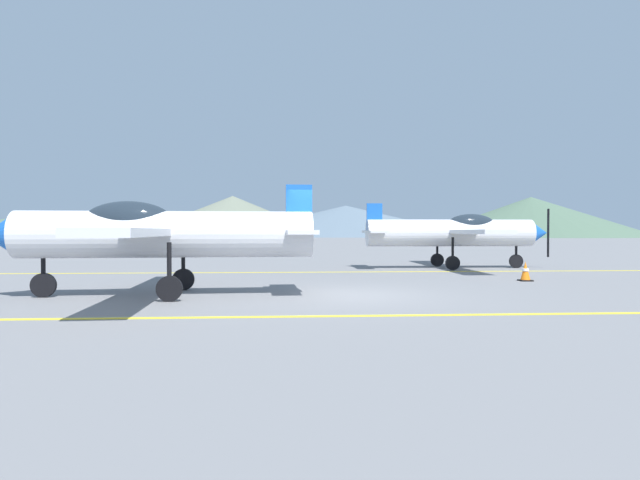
# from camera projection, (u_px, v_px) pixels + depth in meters

# --- Properties ---
(ground_plane) EXTENTS (400.00, 400.00, 0.00)m
(ground_plane) POSITION_uv_depth(u_px,v_px,m) (343.00, 295.00, 12.46)
(ground_plane) COLOR slate
(apron_line_near) EXTENTS (80.00, 0.16, 0.01)m
(apron_line_near) POSITION_uv_depth(u_px,v_px,m) (361.00, 316.00, 9.42)
(apron_line_near) COLOR yellow
(apron_line_near) RESTS_ON ground_plane
(apron_line_far) EXTENTS (80.00, 0.16, 0.01)m
(apron_line_far) POSITION_uv_depth(u_px,v_px,m) (322.00, 272.00, 19.45)
(apron_line_far) COLOR yellow
(apron_line_far) RESTS_ON ground_plane
(airplane_near) EXTENTS (7.60, 8.76, 2.62)m
(airplane_near) POSITION_uv_depth(u_px,v_px,m) (155.00, 233.00, 12.36)
(airplane_near) COLOR silver
(airplane_near) RESTS_ON ground_plane
(airplane_mid) EXTENTS (7.56, 8.72, 2.62)m
(airplane_mid) POSITION_uv_depth(u_px,v_px,m) (457.00, 232.00, 21.54)
(airplane_mid) COLOR silver
(airplane_mid) RESTS_ON ground_plane
(traffic_cone_front) EXTENTS (0.36, 0.36, 0.59)m
(traffic_cone_front) POSITION_uv_depth(u_px,v_px,m) (525.00, 272.00, 16.03)
(traffic_cone_front) COLOR black
(traffic_cone_front) RESTS_ON ground_plane
(hill_left) EXTENTS (87.18, 87.18, 7.64)m
(hill_left) POSITION_uv_depth(u_px,v_px,m) (60.00, 223.00, 163.22)
(hill_left) COLOR #4C6651
(hill_left) RESTS_ON ground_plane
(hill_centerleft) EXTENTS (61.21, 61.21, 12.48)m
(hill_centerleft) POSITION_uv_depth(u_px,v_px,m) (233.00, 216.00, 165.98)
(hill_centerleft) COLOR slate
(hill_centerleft) RESTS_ON ground_plane
(hill_centerright) EXTENTS (76.98, 76.98, 9.16)m
(hill_centerright) POSITION_uv_depth(u_px,v_px,m) (346.00, 221.00, 159.68)
(hill_centerright) COLOR slate
(hill_centerright) RESTS_ON ground_plane
(hill_right) EXTENTS (59.47, 59.47, 10.58)m
(hill_right) POSITION_uv_depth(u_px,v_px,m) (531.00, 217.00, 141.42)
(hill_right) COLOR #4C6651
(hill_right) RESTS_ON ground_plane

